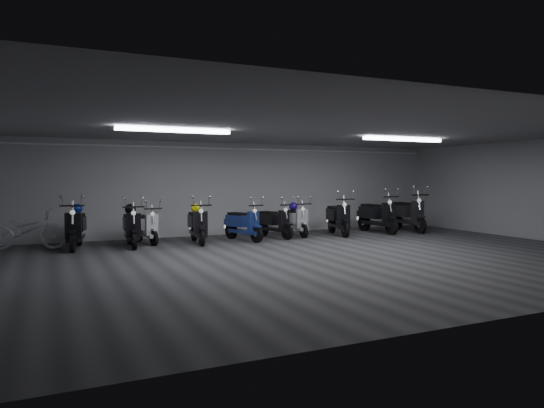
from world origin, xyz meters
name	(u,v)px	position (x,y,z in m)	size (l,w,h in m)	color
floor	(322,258)	(0.00, 0.00, -0.01)	(14.00, 10.00, 0.01)	#313133
ceiling	(323,129)	(0.00, 0.00, 2.80)	(14.00, 10.00, 0.01)	gray
back_wall	(240,189)	(0.00, 5.00, 1.40)	(14.00, 0.01, 2.80)	#9F9FA1
front_wall	(526,206)	(0.00, -5.00, 1.40)	(14.00, 0.01, 2.80)	#9F9FA1
right_wall	(542,190)	(7.00, 0.00, 1.40)	(0.01, 10.00, 2.80)	#9F9FA1
fluor_strip_left	(175,130)	(-3.00, 1.00, 2.74)	(2.40, 0.18, 0.08)	white
fluor_strip_right	(403,139)	(3.00, 1.00, 2.74)	(2.40, 0.18, 0.08)	white
conduit	(241,149)	(0.00, 4.92, 2.62)	(0.05, 0.05, 13.60)	white
scooter_0	(76,221)	(-4.82, 3.64, 0.68)	(0.61, 1.82, 1.36)	black
scooter_1	(131,221)	(-3.53, 3.42, 0.65)	(0.58, 1.73, 1.29)	black
scooter_2	(146,221)	(-3.09, 3.89, 0.59)	(0.53, 1.59, 1.18)	silver
scooter_3	(198,219)	(-1.83, 3.38, 0.65)	(0.58, 1.74, 1.29)	black
scooter_4	(244,218)	(-0.54, 3.35, 0.62)	(0.56, 1.67, 1.24)	navy
scooter_5	(275,217)	(0.51, 3.56, 0.61)	(0.55, 1.64, 1.22)	black
scooter_6	(296,216)	(1.30, 3.74, 0.61)	(0.55, 1.64, 1.22)	#BABBBF
scooter_7	(338,212)	(2.57, 3.41, 0.69)	(0.62, 1.86, 1.38)	black
scooter_8	(378,210)	(4.02, 3.41, 0.72)	(0.64, 1.93, 1.44)	black
scooter_9	(408,208)	(5.15, 3.32, 0.75)	(0.67, 2.01, 1.50)	black
bicycle	(27,225)	(-5.90, 3.97, 0.60)	(0.65, 1.84, 1.19)	silver
helmet_0	(196,208)	(-1.81, 3.62, 0.93)	(0.25, 0.25, 0.25)	#E8EA0D
helmet_1	(293,206)	(1.31, 3.97, 0.88)	(0.25, 0.25, 0.25)	#230D94
helmet_2	(77,209)	(-4.78, 3.89, 0.97)	(0.26, 0.26, 0.26)	navy
helmet_3	(130,209)	(-3.52, 3.66, 0.94)	(0.28, 0.28, 0.28)	black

